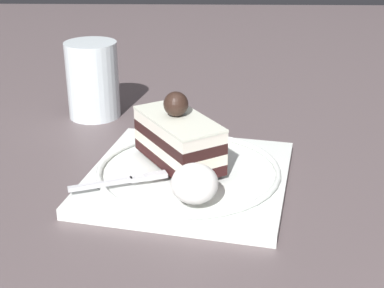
% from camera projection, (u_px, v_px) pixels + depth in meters
% --- Properties ---
extents(ground_plane, '(2.40, 2.40, 0.00)m').
position_uv_depth(ground_plane, '(207.00, 183.00, 0.67)').
color(ground_plane, '#594C4E').
extents(dessert_plate, '(0.27, 0.27, 0.02)m').
position_uv_depth(dessert_plate, '(192.00, 175.00, 0.67)').
color(dessert_plate, white).
rests_on(dessert_plate, ground_plane).
extents(cake_slice, '(0.12, 0.14, 0.09)m').
position_uv_depth(cake_slice, '(182.00, 137.00, 0.67)').
color(cake_slice, black).
rests_on(cake_slice, dessert_plate).
extents(whipped_cream_dollop, '(0.05, 0.05, 0.04)m').
position_uv_depth(whipped_cream_dollop, '(199.00, 184.00, 0.58)').
color(whipped_cream_dollop, white).
rests_on(whipped_cream_dollop, dessert_plate).
extents(fork, '(0.11, 0.05, 0.00)m').
position_uv_depth(fork, '(126.00, 181.00, 0.62)').
color(fork, silver).
rests_on(fork, dessert_plate).
extents(drink_glass_near, '(0.08, 0.08, 0.12)m').
position_uv_depth(drink_glass_near, '(96.00, 83.00, 0.85)').
color(drink_glass_near, silver).
rests_on(drink_glass_near, ground_plane).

